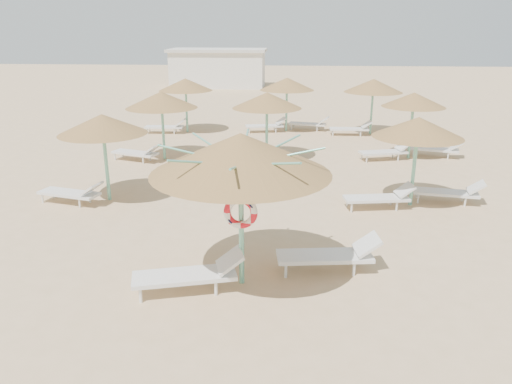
{
  "coord_description": "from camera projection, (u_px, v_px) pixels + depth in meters",
  "views": [
    {
      "loc": [
        0.66,
        -9.68,
        5.17
      ],
      "look_at": [
        -0.2,
        1.86,
        1.3
      ],
      "focal_mm": 35.0,
      "sensor_mm": 36.0,
      "label": 1
    }
  ],
  "objects": [
    {
      "name": "main_palapa",
      "position": [
        241.0,
        154.0,
        9.68
      ],
      "size": [
        3.59,
        3.59,
        3.22
      ],
      "color": "#6CBCA1",
      "rests_on": "ground"
    },
    {
      "name": "palapa_field",
      "position": [
        275.0,
        99.0,
        20.46
      ],
      "size": [
        14.75,
        13.83,
        2.72
      ],
      "color": "#6CBCA1",
      "rests_on": "ground"
    },
    {
      "name": "lounger_main_a",
      "position": [
        192.0,
        274.0,
        10.12
      ],
      "size": [
        2.34,
        1.23,
        0.82
      ],
      "rotation": [
        0.0,
        0.0,
        0.26
      ],
      "color": "silver",
      "rests_on": "ground"
    },
    {
      "name": "ground",
      "position": [
        259.0,
        276.0,
        10.85
      ],
      "size": [
        120.0,
        120.0,
        0.0
      ],
      "primitive_type": "plane",
      "color": "tan",
      "rests_on": "ground"
    },
    {
      "name": "lounger_main_b",
      "position": [
        331.0,
        254.0,
        10.97
      ],
      "size": [
        2.31,
        0.95,
        0.82
      ],
      "rotation": [
        0.0,
        0.0,
        0.13
      ],
      "color": "silver",
      "rests_on": "ground"
    },
    {
      "name": "service_hut",
      "position": [
        218.0,
        68.0,
        43.85
      ],
      "size": [
        8.4,
        4.4,
        3.25
      ],
      "color": "silver",
      "rests_on": "ground"
    }
  ]
}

